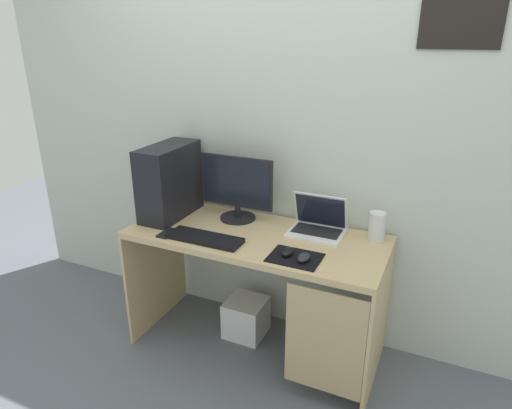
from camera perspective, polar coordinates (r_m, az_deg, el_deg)
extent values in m
plane|color=slate|center=(2.91, 0.00, -17.55)|extent=(8.00, 8.00, 0.00)
cube|color=beige|center=(2.63, 3.15, 9.81)|extent=(4.00, 0.04, 2.60)
cube|color=black|center=(2.38, 24.75, 20.69)|extent=(0.36, 0.01, 0.26)
cube|color=tan|center=(2.51, 0.00, -4.21)|extent=(1.44, 0.61, 0.03)
cube|color=tan|center=(3.02, -12.55, -8.21)|extent=(0.02, 0.61, 0.73)
cube|color=tan|center=(2.54, 15.35, -14.75)|extent=(0.02, 0.61, 0.73)
cube|color=tan|center=(2.31, 8.68, -17.11)|extent=(0.40, 0.01, 0.58)
cube|color=black|center=(2.74, -10.98, 2.94)|extent=(0.20, 0.43, 0.44)
cylinder|color=black|center=(2.71, -2.33, -1.68)|extent=(0.21, 0.21, 0.01)
cylinder|color=black|center=(2.69, -2.35, -0.85)|extent=(0.04, 0.04, 0.07)
cube|color=black|center=(2.62, -2.50, 2.92)|extent=(0.46, 0.02, 0.31)
cube|color=black|center=(2.61, -2.60, 2.86)|extent=(0.43, 0.00, 0.28)
cube|color=white|center=(2.52, 7.63, -3.65)|extent=(0.30, 0.22, 0.01)
cube|color=black|center=(2.54, 7.75, -3.34)|extent=(0.26, 0.14, 0.00)
cube|color=white|center=(2.55, 8.25, -0.75)|extent=(0.30, 0.08, 0.21)
cube|color=black|center=(2.54, 8.20, -0.84)|extent=(0.28, 0.07, 0.19)
cylinder|color=silver|center=(2.49, 15.17, -2.75)|extent=(0.09, 0.09, 0.16)
cube|color=black|center=(2.45, -6.53, -4.30)|extent=(0.42, 0.14, 0.02)
cube|color=black|center=(2.26, 5.00, -6.77)|extent=(0.26, 0.20, 0.00)
ellipsoid|color=black|center=(2.27, 4.03, -6.01)|extent=(0.06, 0.10, 0.03)
ellipsoid|color=#232326|center=(2.22, 6.10, -6.73)|extent=(0.06, 0.10, 0.03)
cube|color=black|center=(2.55, -11.23, -3.61)|extent=(0.07, 0.13, 0.01)
cube|color=white|center=(2.93, -1.26, -14.19)|extent=(0.24, 0.24, 0.24)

